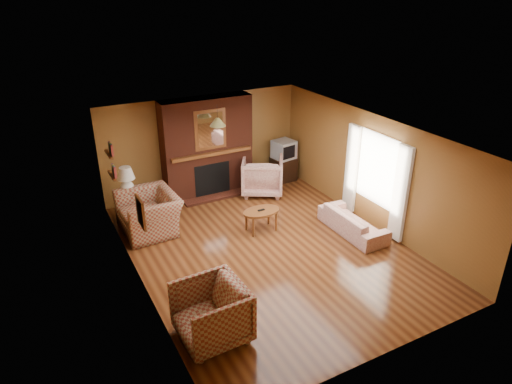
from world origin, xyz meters
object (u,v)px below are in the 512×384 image
fireplace (207,148)px  crt_tv (284,149)px  floral_armchair (262,176)px  table_lamp (126,179)px  plaid_armchair (211,313)px  tv_stand (283,169)px  coffee_table (261,213)px  floral_sofa (353,222)px  side_table (130,207)px  plaid_loveseat (149,213)px

fireplace → crt_tv: fireplace is taller
floral_armchair → table_lamp: bearing=28.6°
plaid_armchair → tv_stand: plaid_armchair is taller
plaid_armchair → floral_armchair: bearing=141.1°
coffee_table → tv_stand: size_ratio=1.31×
tv_stand → crt_tv: bearing=-94.9°
plaid_armchair → tv_stand: bearing=137.0°
floral_sofa → side_table: (-4.00, 2.73, 0.08)m
fireplace → coffee_table: 2.43m
plaid_loveseat → side_table: bearing=-161.7°
floral_armchair → fireplace: bearing=1.9°
plaid_loveseat → crt_tv: bearing=102.0°
coffee_table → table_lamp: bearing=143.1°
floral_armchair → tv_stand: (0.88, 0.45, -0.15)m
floral_sofa → coffee_table: size_ratio=2.03×
side_table → crt_tv: bearing=4.7°
floral_sofa → coffee_table: (-1.66, 0.98, 0.17)m
floral_armchair → side_table: (-3.27, 0.10, -0.14)m
side_table → tv_stand: (4.15, 0.35, -0.01)m
plaid_loveseat → tv_stand: 4.03m
floral_sofa → floral_armchair: 2.74m
fireplace → plaid_armchair: size_ratio=2.42×
floral_armchair → coffee_table: floral_armchair is taller
fireplace → crt_tv: 2.08m
table_lamp → crt_tv: 4.17m
plaid_loveseat → side_table: size_ratio=2.01×
fireplace → coffee_table: size_ratio=2.95×
fireplace → table_lamp: bearing=-165.7°
crt_tv → floral_armchair: bearing=-153.4°
fireplace → crt_tv: size_ratio=4.05×
side_table → tv_stand: side_table is taller
floral_sofa → coffee_table: bearing=60.0°
coffee_table → crt_tv: bearing=49.1°
plaid_armchair → crt_tv: bearing=136.9°
tv_stand → coffee_table: bearing=-135.7°
floral_armchair → plaid_loveseat: bearing=40.8°
plaid_loveseat → floral_armchair: floral_armchair is taller
floral_sofa → table_lamp: (-4.00, 2.73, 0.75)m
table_lamp → fireplace: bearing=14.3°
floral_sofa → table_lamp: 4.90m
fireplace → side_table: 2.33m
plaid_loveseat → crt_tv: size_ratio=2.17×
floral_armchair → side_table: bearing=28.6°
plaid_loveseat → coffee_table: plaid_loveseat is taller
fireplace → tv_stand: 2.24m
side_table → floral_armchair: bearing=-1.7°
table_lamp → floral_armchair: bearing=-1.7°
crt_tv → coffee_table: bearing=-130.9°
plaid_armchair → table_lamp: (-0.15, 4.23, 0.54)m
crt_tv → tv_stand: bearing=90.0°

